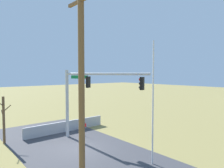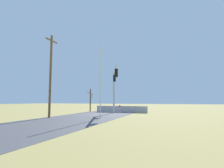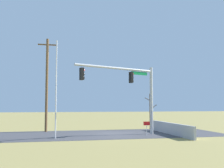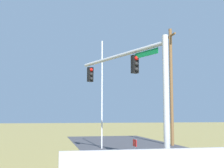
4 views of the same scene
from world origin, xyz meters
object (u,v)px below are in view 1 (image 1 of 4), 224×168
(flagpole, at_px, (153,103))
(open_sign, at_px, (85,126))
(signal_mast, at_px, (87,90))
(utility_pole, at_px, (82,96))
(bare_tree, at_px, (4,119))

(flagpole, relative_size, open_sign, 6.42)
(open_sign, bearing_deg, flagpole, -178.38)
(signal_mast, height_order, utility_pole, utility_pole)
(signal_mast, height_order, flagpole, flagpole)
(signal_mast, bearing_deg, open_sign, -20.55)
(utility_pole, relative_size, bare_tree, 2.40)
(signal_mast, xyz_separation_m, utility_pole, (-7.38, 5.11, 0.50))
(bare_tree, distance_m, open_sign, 6.75)
(signal_mast, xyz_separation_m, bare_tree, (3.80, 5.68, -2.33))
(flagpole, xyz_separation_m, utility_pole, (-0.87, 5.76, 0.92))
(flagpole, distance_m, utility_pole, 5.90)
(utility_pole, distance_m, open_sign, 10.91)
(flagpole, height_order, bare_tree, flagpole)
(signal_mast, xyz_separation_m, flagpole, (-6.50, -0.65, -0.42))
(signal_mast, bearing_deg, bare_tree, 56.20)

